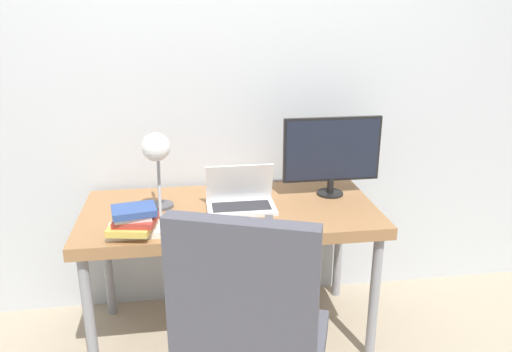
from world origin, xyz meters
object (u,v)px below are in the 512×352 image
Objects in this scene: monitor at (332,152)px; desk_lamp at (157,154)px; book_stack at (134,222)px; laptop at (241,199)px; office_chair at (250,336)px.

monitor is 1.22× the size of desk_lamp.
desk_lamp reaches higher than book_stack.
monitor reaches higher than laptop.
desk_lamp is at bearing 58.05° from book_stack.
laptop is at bearing 10.60° from desk_lamp.
desk_lamp is 0.39× the size of office_chair.
desk_lamp reaches higher than office_chair.
desk_lamp reaches higher than laptop.
monitor is at bearing 59.03° from office_chair.
desk_lamp is (-0.40, -0.08, 0.28)m from laptop.
laptop is 0.86m from office_chair.
desk_lamp reaches higher than monitor.
monitor is 2.05× the size of book_stack.
laptop is at bearing 85.56° from office_chair.
desk_lamp is at bearing -167.71° from monitor.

